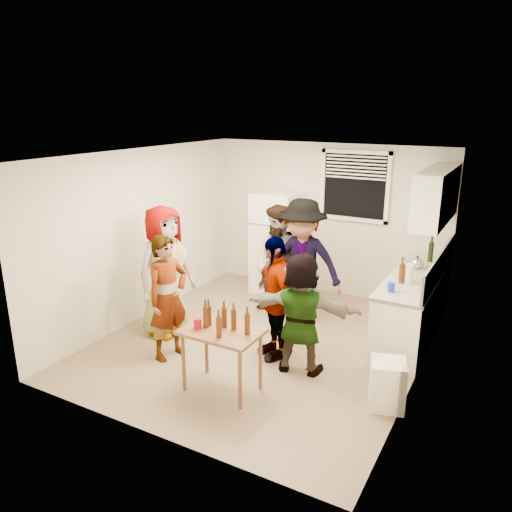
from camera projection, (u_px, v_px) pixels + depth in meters
The scene contains 23 objects.
room at pixel (263, 342), 6.74m from camera, with size 4.00×4.50×2.50m, color beige, non-canonical shape.
window at pixel (355, 186), 7.85m from camera, with size 1.12×0.10×1.06m, color white, non-canonical shape.
refrigerator at pixel (276, 242), 8.42m from camera, with size 0.70×0.70×1.70m, color white.
counter_lower at pixel (413, 307), 6.79m from camera, with size 0.60×2.20×0.86m, color white.
countertop at pixel (416, 276), 6.66m from camera, with size 0.64×2.22×0.04m, color beige.
backsplash at pixel (440, 265), 6.47m from camera, with size 0.03×2.20×0.36m, color #A29E95.
upper_cabinets at pixel (437, 196), 6.46m from camera, with size 0.34×1.60×0.70m, color white.
kettle at pixel (416, 268), 6.92m from camera, with size 0.23×0.19×0.19m, color silver, non-canonical shape.
paper_towel at pixel (408, 283), 6.36m from camera, with size 0.12×0.12×0.25m, color white.
wine_bottle at pixel (430, 261), 7.23m from camera, with size 0.07×0.07×0.29m, color black.
beer_bottle_counter at pixel (401, 283), 6.35m from camera, with size 0.07×0.07×0.25m, color #47230C.
blue_cup at pixel (391, 292), 6.06m from camera, with size 0.09×0.09×0.12m, color #1B29CB.
picture_frame at pixel (440, 262), 6.95m from camera, with size 0.02×0.18×0.15m, color #F6C65A.
trash_bin at pixel (387, 385), 5.24m from camera, with size 0.36×0.36×0.53m, color white.
serving_table at pixel (223, 389), 5.63m from camera, with size 0.86×0.58×0.73m, color brown, non-canonical shape.
beer_bottle_table at pixel (206, 327), 5.49m from camera, with size 0.06×0.06×0.25m, color #47230C.
red_cup at pixel (198, 328), 5.46m from camera, with size 0.09×0.09×0.12m, color #B00822.
guest_grey at pixel (168, 332), 7.06m from camera, with size 0.89×1.82×0.58m, color gray.
guest_stripe at pixel (171, 356), 6.38m from camera, with size 0.58×1.59×0.38m, color #141933.
guest_back_left at pixel (279, 315), 7.60m from camera, with size 0.83×1.70×0.64m, color #503628.
guest_back_right at pixel (300, 324), 7.29m from camera, with size 1.20×1.86×0.69m, color #3F3F44.
guest_black at pixel (274, 355), 6.40m from camera, with size 0.92×1.57×0.38m, color black.
guest_orange at pixel (299, 370), 6.04m from camera, with size 1.37×1.48×0.44m, color #E28A43.
Camera 1 is at (2.87, -5.39, 3.08)m, focal length 35.00 mm.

